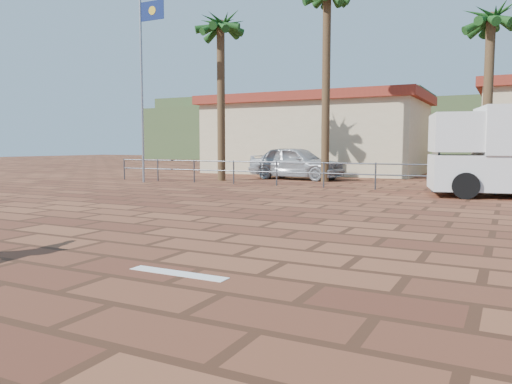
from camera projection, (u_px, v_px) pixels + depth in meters
ground at (187, 251)px, 7.73m from camera, size 120.00×120.00×0.00m
paint_stripe at (178, 273)px, 6.35m from camera, size 1.40×0.22×0.01m
guardrail at (376, 171)px, 18.30m from camera, size 24.06×0.06×1.00m
flagpole at (144, 75)px, 21.52m from camera, size 1.30×0.10×8.00m
palm_far_left at (221, 29)px, 22.46m from camera, size 2.40×2.40×8.25m
palm_center at (491, 23)px, 19.28m from camera, size 2.40×2.40×7.75m
building_west at (316, 134)px, 29.73m from camera, size 12.60×7.60×4.50m
hill_front at (465, 132)px, 51.76m from camera, size 70.00×18.00×6.00m
hill_back at (292, 128)px, 66.97m from camera, size 35.00×14.00×8.00m
car_silver at (296, 163)px, 24.01m from camera, size 4.87×2.46×1.59m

